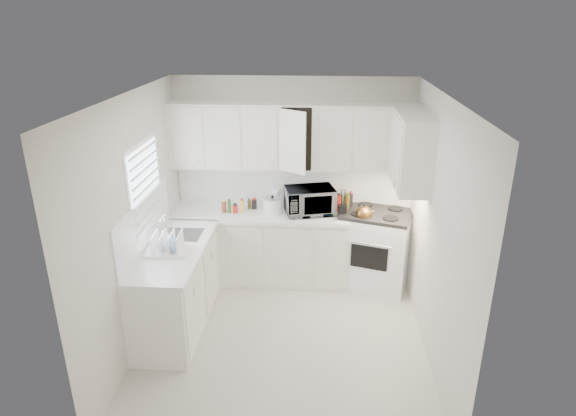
# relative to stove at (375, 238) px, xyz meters

# --- Properties ---
(floor) EXTENTS (3.20, 3.20, 0.00)m
(floor) POSITION_rel_stove_xyz_m (-1.07, -1.27, -0.64)
(floor) COLOR beige
(floor) RESTS_ON ground
(ceiling) EXTENTS (3.20, 3.20, 0.00)m
(ceiling) POSITION_rel_stove_xyz_m (-1.07, -1.27, 1.96)
(ceiling) COLOR white
(ceiling) RESTS_ON ground
(wall_back) EXTENTS (3.00, 0.00, 3.00)m
(wall_back) POSITION_rel_stove_xyz_m (-1.07, 0.33, 0.66)
(wall_back) COLOR beige
(wall_back) RESTS_ON ground
(wall_front) EXTENTS (3.00, 0.00, 3.00)m
(wall_front) POSITION_rel_stove_xyz_m (-1.07, -2.87, 0.66)
(wall_front) COLOR beige
(wall_front) RESTS_ON ground
(wall_left) EXTENTS (0.00, 3.20, 3.20)m
(wall_left) POSITION_rel_stove_xyz_m (-2.57, -1.27, 0.66)
(wall_left) COLOR beige
(wall_left) RESTS_ON ground
(wall_right) EXTENTS (0.00, 3.20, 3.20)m
(wall_right) POSITION_rel_stove_xyz_m (0.43, -1.27, 0.66)
(wall_right) COLOR beige
(wall_right) RESTS_ON ground
(window_blinds) EXTENTS (0.06, 0.96, 1.06)m
(window_blinds) POSITION_rel_stove_xyz_m (-2.55, -0.92, 0.91)
(window_blinds) COLOR white
(window_blinds) RESTS_ON wall_left
(lower_cabinets_back) EXTENTS (2.22, 0.60, 0.90)m
(lower_cabinets_back) POSITION_rel_stove_xyz_m (-1.46, 0.03, -0.19)
(lower_cabinets_back) COLOR beige
(lower_cabinets_back) RESTS_ON floor
(lower_cabinets_left) EXTENTS (0.60, 1.60, 0.90)m
(lower_cabinets_left) POSITION_rel_stove_xyz_m (-2.27, -1.07, -0.19)
(lower_cabinets_left) COLOR beige
(lower_cabinets_left) RESTS_ON floor
(countertop_back) EXTENTS (2.24, 0.64, 0.05)m
(countertop_back) POSITION_rel_stove_xyz_m (-1.46, 0.02, 0.28)
(countertop_back) COLOR silver
(countertop_back) RESTS_ON lower_cabinets_back
(countertop_left) EXTENTS (0.64, 1.62, 0.05)m
(countertop_left) POSITION_rel_stove_xyz_m (-2.26, -1.07, 0.28)
(countertop_left) COLOR silver
(countertop_left) RESTS_ON lower_cabinets_left
(backsplash_back) EXTENTS (2.98, 0.02, 0.55)m
(backsplash_back) POSITION_rel_stove_xyz_m (-1.07, 0.32, 0.58)
(backsplash_back) COLOR silver
(backsplash_back) RESTS_ON wall_back
(backsplash_left) EXTENTS (0.02, 1.60, 0.55)m
(backsplash_left) POSITION_rel_stove_xyz_m (-2.56, -1.07, 0.58)
(backsplash_left) COLOR silver
(backsplash_left) RESTS_ON wall_left
(upper_cabinets_back) EXTENTS (3.00, 0.33, 0.80)m
(upper_cabinets_back) POSITION_rel_stove_xyz_m (-1.07, 0.16, 0.86)
(upper_cabinets_back) COLOR beige
(upper_cabinets_back) RESTS_ON wall_back
(upper_cabinets_right) EXTENTS (0.33, 0.90, 0.80)m
(upper_cabinets_right) POSITION_rel_stove_xyz_m (0.26, -0.45, 0.86)
(upper_cabinets_right) COLOR beige
(upper_cabinets_right) RESTS_ON wall_right
(sink) EXTENTS (0.42, 0.38, 0.30)m
(sink) POSITION_rel_stove_xyz_m (-2.26, -0.72, 0.43)
(sink) COLOR gray
(sink) RESTS_ON countertop_left
(stove) EXTENTS (1.00, 0.90, 1.29)m
(stove) POSITION_rel_stove_xyz_m (0.00, 0.00, 0.00)
(stove) COLOR white
(stove) RESTS_ON floor
(tea_kettle) EXTENTS (0.29, 0.26, 0.23)m
(tea_kettle) POSITION_rel_stove_xyz_m (-0.18, -0.16, 0.41)
(tea_kettle) COLOR olive
(tea_kettle) RESTS_ON stove
(frying_pan) EXTENTS (0.32, 0.49, 0.04)m
(frying_pan) POSITION_rel_stove_xyz_m (0.18, 0.16, 0.32)
(frying_pan) COLOR black
(frying_pan) RESTS_ON stove
(microwave) EXTENTS (0.66, 0.47, 0.40)m
(microwave) POSITION_rel_stove_xyz_m (-0.84, 0.04, 0.51)
(microwave) COLOR gray
(microwave) RESTS_ON countertop_back
(rice_cooker) EXTENTS (0.29, 0.29, 0.24)m
(rice_cooker) POSITION_rel_stove_xyz_m (-1.30, 0.00, 0.43)
(rice_cooker) COLOR white
(rice_cooker) RESTS_ON countertop_back
(paper_towel) EXTENTS (0.12, 0.12, 0.27)m
(paper_towel) POSITION_rel_stove_xyz_m (-1.27, 0.18, 0.44)
(paper_towel) COLOR white
(paper_towel) RESTS_ON countertop_back
(utensil_crock) EXTENTS (0.14, 0.14, 0.38)m
(utensil_crock) POSITION_rel_stove_xyz_m (-0.44, -0.07, 0.49)
(utensil_crock) COLOR black
(utensil_crock) RESTS_ON countertop_back
(dish_rack) EXTENTS (0.46, 0.36, 0.24)m
(dish_rack) POSITION_rel_stove_xyz_m (-2.31, -1.17, 0.43)
(dish_rack) COLOR white
(dish_rack) RESTS_ON countertop_left
(spice_left_0) EXTENTS (0.06, 0.06, 0.13)m
(spice_left_0) POSITION_rel_stove_xyz_m (-1.92, 0.15, 0.37)
(spice_left_0) COLOR #983B29
(spice_left_0) RESTS_ON countertop_back
(spice_left_1) EXTENTS (0.06, 0.06, 0.13)m
(spice_left_1) POSITION_rel_stove_xyz_m (-1.85, 0.06, 0.37)
(spice_left_1) COLOR #2D6220
(spice_left_1) RESTS_ON countertop_back
(spice_left_2) EXTENTS (0.06, 0.06, 0.13)m
(spice_left_2) POSITION_rel_stove_xyz_m (-1.77, 0.15, 0.37)
(spice_left_2) COLOR red
(spice_left_2) RESTS_ON countertop_back
(spice_left_3) EXTENTS (0.06, 0.06, 0.13)m
(spice_left_3) POSITION_rel_stove_xyz_m (-1.70, 0.06, 0.37)
(spice_left_3) COLOR yellow
(spice_left_3) RESTS_ON countertop_back
(spice_left_4) EXTENTS (0.06, 0.06, 0.13)m
(spice_left_4) POSITION_rel_stove_xyz_m (-1.62, 0.15, 0.37)
(spice_left_4) COLOR brown
(spice_left_4) RESTS_ON countertop_back
(spice_left_5) EXTENTS (0.06, 0.06, 0.13)m
(spice_left_5) POSITION_rel_stove_xyz_m (-1.55, 0.06, 0.37)
(spice_left_5) COLOR black
(spice_left_5) RESTS_ON countertop_back
(sauce_right_0) EXTENTS (0.06, 0.06, 0.19)m
(sauce_right_0) POSITION_rel_stove_xyz_m (-0.49, 0.19, 0.40)
(sauce_right_0) COLOR red
(sauce_right_0) RESTS_ON countertop_back
(sauce_right_1) EXTENTS (0.06, 0.06, 0.19)m
(sauce_right_1) POSITION_rel_stove_xyz_m (-0.44, 0.13, 0.40)
(sauce_right_1) COLOR yellow
(sauce_right_1) RESTS_ON countertop_back
(sauce_right_2) EXTENTS (0.06, 0.06, 0.19)m
(sauce_right_2) POSITION_rel_stove_xyz_m (-0.38, 0.19, 0.40)
(sauce_right_2) COLOR brown
(sauce_right_2) RESTS_ON countertop_back
(sauce_right_3) EXTENTS (0.06, 0.06, 0.19)m
(sauce_right_3) POSITION_rel_stove_xyz_m (-0.33, 0.13, 0.40)
(sauce_right_3) COLOR black
(sauce_right_3) RESTS_ON countertop_back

